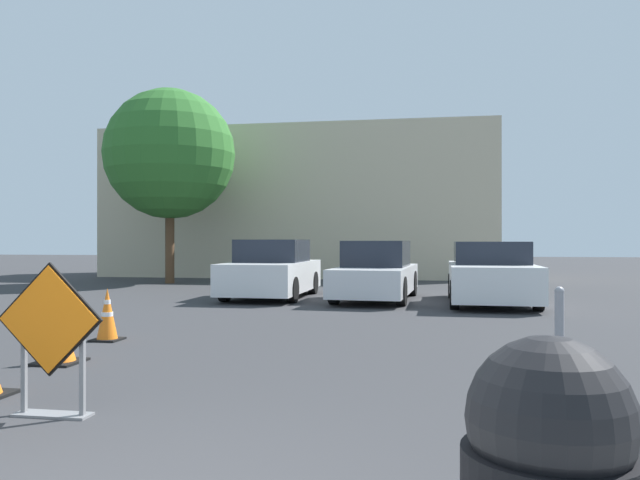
{
  "coord_description": "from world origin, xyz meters",
  "views": [
    {
      "loc": [
        1.64,
        -2.85,
        1.49
      ],
      "look_at": [
        -0.72,
        10.76,
        1.51
      ],
      "focal_mm": 35.0,
      "sensor_mm": 36.0,
      "label": 1
    }
  ],
  "objects_px": {
    "parked_car_nearest": "(272,271)",
    "parked_car_third": "(491,275)",
    "road_closed_sign": "(50,334)",
    "traffic_cone_third": "(107,315)",
    "traffic_cone_second": "(59,336)",
    "bollard_nearest": "(559,323)",
    "parked_car_second": "(376,273)"
  },
  "relations": [
    {
      "from": "traffic_cone_second",
      "to": "parked_car_nearest",
      "type": "height_order",
      "value": "parked_car_nearest"
    },
    {
      "from": "traffic_cone_third",
      "to": "parked_car_nearest",
      "type": "xyz_separation_m",
      "value": [
        0.68,
        7.33,
        0.32
      ]
    },
    {
      "from": "parked_car_third",
      "to": "parked_car_nearest",
      "type": "bearing_deg",
      "value": -6.58
    },
    {
      "from": "bollard_nearest",
      "to": "traffic_cone_second",
      "type": "bearing_deg",
      "value": -170.13
    },
    {
      "from": "bollard_nearest",
      "to": "road_closed_sign",
      "type": "bearing_deg",
      "value": -146.03
    },
    {
      "from": "traffic_cone_second",
      "to": "parked_car_nearest",
      "type": "bearing_deg",
      "value": 87.58
    },
    {
      "from": "parked_car_nearest",
      "to": "bollard_nearest",
      "type": "bearing_deg",
      "value": 125.69
    },
    {
      "from": "parked_car_third",
      "to": "bollard_nearest",
      "type": "distance_m",
      "value": 7.24
    },
    {
      "from": "parked_car_nearest",
      "to": "bollard_nearest",
      "type": "xyz_separation_m",
      "value": [
        5.64,
        -7.98,
        -0.21
      ]
    },
    {
      "from": "traffic_cone_second",
      "to": "parked_car_second",
      "type": "distance_m",
      "value": 9.42
    },
    {
      "from": "traffic_cone_third",
      "to": "parked_car_second",
      "type": "bearing_deg",
      "value": 64.39
    },
    {
      "from": "road_closed_sign",
      "to": "traffic_cone_third",
      "type": "height_order",
      "value": "road_closed_sign"
    },
    {
      "from": "road_closed_sign",
      "to": "parked_car_second",
      "type": "distance_m",
      "value": 11.17
    },
    {
      "from": "road_closed_sign",
      "to": "traffic_cone_third",
      "type": "bearing_deg",
      "value": 112.39
    },
    {
      "from": "traffic_cone_second",
      "to": "parked_car_third",
      "type": "height_order",
      "value": "parked_car_third"
    },
    {
      "from": "road_closed_sign",
      "to": "bollard_nearest",
      "type": "distance_m",
      "value": 5.71
    },
    {
      "from": "traffic_cone_third",
      "to": "bollard_nearest",
      "type": "bearing_deg",
      "value": -5.86
    },
    {
      "from": "parked_car_nearest",
      "to": "traffic_cone_third",
      "type": "bearing_deg",
      "value": 85.18
    },
    {
      "from": "road_closed_sign",
      "to": "traffic_cone_second",
      "type": "relative_size",
      "value": 1.96
    },
    {
      "from": "road_closed_sign",
      "to": "parked_car_second",
      "type": "height_order",
      "value": "parked_car_second"
    },
    {
      "from": "road_closed_sign",
      "to": "traffic_cone_third",
      "type": "xyz_separation_m",
      "value": [
        -1.58,
        3.84,
        -0.32
      ]
    },
    {
      "from": "parked_car_third",
      "to": "bollard_nearest",
      "type": "xyz_separation_m",
      "value": [
        0.11,
        -7.24,
        -0.19
      ]
    },
    {
      "from": "parked_car_nearest",
      "to": "parked_car_third",
      "type": "xyz_separation_m",
      "value": [
        5.52,
        -0.74,
        -0.01
      ]
    },
    {
      "from": "traffic_cone_second",
      "to": "parked_car_second",
      "type": "bearing_deg",
      "value": 70.48
    },
    {
      "from": "traffic_cone_second",
      "to": "traffic_cone_third",
      "type": "bearing_deg",
      "value": 99.88
    },
    {
      "from": "road_closed_sign",
      "to": "traffic_cone_second",
      "type": "distance_m",
      "value": 2.53
    },
    {
      "from": "traffic_cone_second",
      "to": "bollard_nearest",
      "type": "relative_size",
      "value": 0.72
    },
    {
      "from": "parked_car_second",
      "to": "road_closed_sign",
      "type": "bearing_deg",
      "value": 84.11
    },
    {
      "from": "traffic_cone_second",
      "to": "parked_car_third",
      "type": "distance_m",
      "value": 10.18
    },
    {
      "from": "parked_car_nearest",
      "to": "parked_car_third",
      "type": "bearing_deg",
      "value": 172.8
    },
    {
      "from": "traffic_cone_second",
      "to": "traffic_cone_third",
      "type": "xyz_separation_m",
      "value": [
        -0.3,
        1.7,
        0.06
      ]
    },
    {
      "from": "traffic_cone_third",
      "to": "parked_car_second",
      "type": "height_order",
      "value": "parked_car_second"
    }
  ]
}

